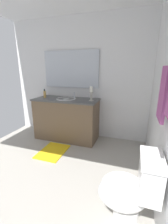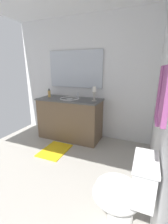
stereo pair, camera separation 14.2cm
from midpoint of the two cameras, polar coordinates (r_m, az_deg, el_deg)
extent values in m
cube|color=#B2ADA3|center=(2.55, -11.88, -19.33)|extent=(2.75, 2.98, 0.02)
cube|color=white|center=(1.72, 30.94, 6.06)|extent=(2.75, 0.04, 2.45)
cube|color=white|center=(3.31, 0.59, 12.09)|extent=(0.04, 2.98, 2.45)
cube|color=brown|center=(3.24, -3.98, -2.72)|extent=(0.55, 1.28, 0.83)
cube|color=#4C4C4C|center=(3.13, -4.13, 4.73)|extent=(0.58, 1.31, 0.03)
sphere|color=black|center=(3.63, -12.55, -0.30)|extent=(0.02, 0.02, 0.02)
sphere|color=black|center=(3.48, -14.40, -1.15)|extent=(0.02, 0.02, 0.02)
ellipsoid|color=white|center=(3.13, -4.12, 4.12)|extent=(0.38, 0.30, 0.11)
torus|color=white|center=(3.12, -4.14, 5.08)|extent=(0.40, 0.40, 0.02)
cylinder|color=silver|center=(3.03, -0.94, 6.05)|extent=(0.02, 0.02, 0.14)
cube|color=silver|center=(3.32, -2.10, 15.69)|extent=(0.02, 1.20, 0.75)
cylinder|color=#B7B2A5|center=(2.90, 5.23, 4.22)|extent=(0.09, 0.09, 0.01)
cylinder|color=#B7B2A5|center=(2.88, 5.27, 5.66)|extent=(0.04, 0.04, 0.16)
cylinder|color=#B7B2A5|center=(2.87, 5.31, 7.36)|extent=(0.08, 0.08, 0.01)
cylinder|color=white|center=(2.86, 5.34, 8.46)|extent=(0.06, 0.06, 0.10)
cylinder|color=#E5B259|center=(3.35, -11.71, 6.68)|extent=(0.06, 0.06, 0.14)
cylinder|color=black|center=(3.34, -11.79, 8.20)|extent=(0.02, 0.02, 0.04)
cylinder|color=white|center=(1.82, 15.86, -33.36)|extent=(0.24, 0.24, 0.18)
ellipsoid|color=white|center=(1.66, 14.60, -27.88)|extent=(0.38, 0.46, 0.24)
cylinder|color=white|center=(1.60, 14.83, -25.81)|extent=(0.39, 0.39, 0.03)
cube|color=white|center=(1.50, 24.27, -22.18)|extent=(0.36, 0.17, 0.32)
cube|color=white|center=(1.41, 25.12, -16.51)|extent=(0.38, 0.19, 0.03)
cube|color=#A54C8C|center=(1.50, 29.09, 5.58)|extent=(0.28, 0.03, 0.48)
cube|color=#A54C8C|center=(1.10, 31.48, 5.59)|extent=(0.28, 0.03, 0.35)
cube|color=yellow|center=(2.91, -9.48, -13.99)|extent=(0.60, 0.44, 0.02)
camera|label=1|loc=(0.07, -88.07, 0.56)|focal=24.41mm
camera|label=2|loc=(0.07, 91.93, -0.56)|focal=24.41mm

